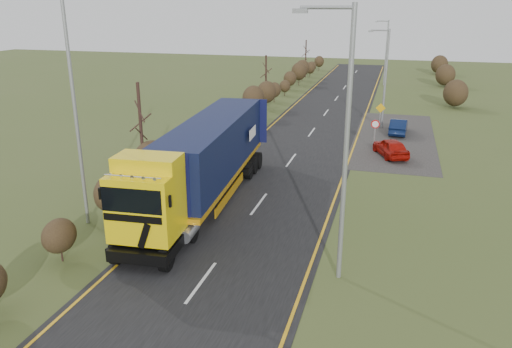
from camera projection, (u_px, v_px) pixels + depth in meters
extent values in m
plane|color=#404E21|center=(235.00, 237.00, 22.24)|extent=(160.00, 160.00, 0.00)
cube|color=black|center=(284.00, 169.00, 31.34)|extent=(8.00, 120.00, 0.02)
cube|color=#2B2826|center=(394.00, 138.00, 38.77)|extent=(6.00, 18.00, 0.02)
cube|color=gold|center=(229.00, 164.00, 32.30)|extent=(0.12, 116.00, 0.01)
cube|color=gold|center=(344.00, 174.00, 30.38)|extent=(0.12, 116.00, 0.01)
cube|color=silver|center=(201.00, 282.00, 18.59)|extent=(0.12, 3.00, 0.01)
cube|color=silver|center=(259.00, 204.00, 25.87)|extent=(0.12, 3.00, 0.01)
cube|color=silver|center=(291.00, 160.00, 33.16)|extent=(0.12, 3.00, 0.01)
cube|color=silver|center=(312.00, 132.00, 40.44)|extent=(0.12, 3.00, 0.01)
cube|color=silver|center=(326.00, 113.00, 47.73)|extent=(0.12, 3.00, 0.01)
cube|color=silver|center=(337.00, 98.00, 55.01)|extent=(0.12, 3.00, 0.01)
cube|color=silver|center=(345.00, 87.00, 62.30)|extent=(0.12, 3.00, 0.01)
cube|color=silver|center=(351.00, 79.00, 69.58)|extent=(0.12, 3.00, 0.01)
cube|color=silver|center=(356.00, 72.00, 76.86)|extent=(0.12, 3.00, 0.01)
ellipsoid|color=black|center=(59.00, 236.00, 19.79)|extent=(1.21, 1.57, 1.39)
ellipsoid|color=black|center=(113.00, 193.00, 23.32)|extent=(1.58, 2.06, 1.82)
ellipsoid|color=black|center=(152.00, 161.00, 26.84)|extent=(1.96, 2.55, 2.25)
ellipsoid|color=black|center=(182.00, 144.00, 30.54)|extent=(1.83, 2.38, 2.10)
ellipsoid|color=black|center=(207.00, 136.00, 34.30)|extent=(1.37, 1.78, 1.57)
ellipsoid|color=black|center=(225.00, 125.00, 38.02)|extent=(1.20, 1.56, 1.38)
ellipsoid|color=black|center=(242.00, 111.00, 41.52)|extent=(1.55, 2.02, 1.78)
ellipsoid|color=black|center=(253.00, 98.00, 45.08)|extent=(1.95, 2.53, 2.24)
ellipsoid|color=black|center=(267.00, 92.00, 48.70)|extent=(1.85, 2.41, 2.13)
ellipsoid|color=black|center=(274.00, 90.00, 52.54)|extent=(1.40, 1.81, 1.61)
ellipsoid|color=black|center=(285.00, 86.00, 56.18)|extent=(1.19, 1.55, 1.37)
ellipsoid|color=black|center=(290.00, 78.00, 59.79)|extent=(1.52, 1.97, 1.75)
ellipsoid|color=black|center=(299.00, 71.00, 63.23)|extent=(1.93, 2.51, 2.22)
ellipsoid|color=black|center=(302.00, 68.00, 66.98)|extent=(1.88, 2.44, 2.16)
ellipsoid|color=black|center=(310.00, 68.00, 70.67)|extent=(1.43, 1.85, 1.64)
ellipsoid|color=black|center=(312.00, 66.00, 74.47)|extent=(1.19, 1.55, 1.37)
ellipsoid|color=black|center=(319.00, 61.00, 77.93)|extent=(1.49, 1.93, 1.71)
cylinder|color=black|center=(142.00, 139.00, 26.59)|extent=(0.18, 0.18, 6.05)
cylinder|color=black|center=(266.00, 81.00, 50.43)|extent=(0.18, 0.18, 5.06)
cylinder|color=black|center=(306.00, 59.00, 70.44)|extent=(0.18, 0.18, 5.15)
cube|color=black|center=(160.00, 233.00, 20.99)|extent=(2.78, 4.85, 0.46)
cube|color=yellow|center=(146.00, 204.00, 19.62)|extent=(2.70, 2.42, 2.65)
cube|color=black|center=(137.00, 258.00, 19.23)|extent=(2.55, 0.31, 0.56)
cube|color=black|center=(124.00, 233.00, 18.96)|extent=(0.61, 0.06, 1.10)
cube|color=black|center=(144.00, 236.00, 18.74)|extent=(0.61, 0.06, 1.10)
cube|color=black|center=(131.00, 201.00, 18.43)|extent=(2.39, 0.23, 0.97)
cube|color=black|center=(132.00, 219.00, 18.64)|extent=(2.34, 0.20, 0.29)
cube|color=yellow|center=(148.00, 162.00, 19.42)|extent=(2.64, 1.61, 0.57)
cylinder|color=silver|center=(133.00, 177.00, 18.37)|extent=(2.24, 0.22, 0.06)
cube|color=black|center=(100.00, 193.00, 19.01)|extent=(0.09, 0.13, 0.46)
cube|color=black|center=(170.00, 201.00, 18.25)|extent=(0.09, 0.13, 0.46)
cylinder|color=gray|center=(139.00, 225.00, 21.65)|extent=(0.66, 1.36, 0.57)
cylinder|color=gray|center=(189.00, 231.00, 21.05)|extent=(0.66, 1.36, 0.57)
cube|color=#C3840D|center=(214.00, 173.00, 26.85)|extent=(3.47, 12.98, 0.24)
cube|color=black|center=(213.00, 145.00, 26.36)|extent=(3.42, 12.58, 2.80)
cube|color=#0D1039|center=(247.00, 120.00, 32.03)|extent=(2.52, 0.24, 2.80)
cube|color=#0D1039|center=(161.00, 184.00, 20.68)|extent=(2.52, 0.24, 2.80)
cube|color=black|center=(236.00, 162.00, 30.56)|extent=(2.60, 3.83, 0.36)
cube|color=#C3840D|center=(186.00, 189.00, 26.47)|extent=(0.45, 5.59, 0.46)
cube|color=#C3840D|center=(230.00, 193.00, 25.82)|extent=(0.45, 5.59, 0.46)
cylinder|color=black|center=(117.00, 251.00, 19.85)|extent=(0.40, 1.08, 1.06)
cylinder|color=black|center=(166.00, 258.00, 19.29)|extent=(0.40, 1.08, 1.06)
cylinder|color=black|center=(147.00, 225.00, 22.16)|extent=(0.40, 1.08, 1.06)
cylinder|color=black|center=(192.00, 231.00, 21.61)|extent=(0.40, 1.08, 1.06)
cylinder|color=black|center=(215.00, 167.00, 30.05)|extent=(0.40, 1.08, 1.06)
cylinder|color=black|center=(249.00, 170.00, 29.49)|extent=(0.40, 1.08, 1.06)
cylinder|color=black|center=(221.00, 162.00, 30.98)|extent=(0.40, 1.08, 1.06)
cylinder|color=black|center=(254.00, 165.00, 30.42)|extent=(0.40, 1.08, 1.06)
cylinder|color=black|center=(226.00, 158.00, 31.90)|extent=(0.40, 1.08, 1.06)
cylinder|color=black|center=(258.00, 161.00, 31.35)|extent=(0.40, 1.08, 1.06)
imported|color=#A00F08|center=(391.00, 148.00, 33.85)|extent=(2.81, 3.96, 1.25)
imported|color=#0A1637|center=(398.00, 126.00, 39.81)|extent=(1.47, 3.73, 1.21)
cylinder|color=gray|center=(346.00, 152.00, 17.41)|extent=(0.18, 0.18, 9.91)
cylinder|color=gray|center=(327.00, 7.00, 16.09)|extent=(1.76, 0.12, 0.12)
cube|color=gray|center=(300.00, 11.00, 16.36)|extent=(0.50, 0.20, 0.15)
cylinder|color=gray|center=(385.00, 80.00, 40.70)|extent=(0.18, 0.18, 8.03)
cylinder|color=gray|center=(380.00, 30.00, 39.63)|extent=(1.43, 0.12, 0.12)
cube|color=gray|center=(371.00, 31.00, 39.85)|extent=(0.40, 0.16, 0.12)
cylinder|color=gray|center=(386.00, 53.00, 62.88)|extent=(0.18, 0.18, 8.03)
cylinder|color=gray|center=(383.00, 21.00, 61.81)|extent=(1.43, 0.12, 0.12)
cube|color=gray|center=(377.00, 22.00, 62.03)|extent=(0.40, 0.16, 0.12)
cylinder|color=gray|center=(75.00, 113.00, 22.02)|extent=(0.16, 0.16, 10.54)
cylinder|color=gray|center=(374.00, 137.00, 35.32)|extent=(0.08, 0.08, 1.87)
cylinder|color=red|center=(375.00, 124.00, 34.99)|extent=(0.60, 0.04, 0.60)
cylinder|color=white|center=(375.00, 124.00, 34.97)|extent=(0.45, 0.02, 0.45)
cylinder|color=gray|center=(380.00, 119.00, 41.74)|extent=(0.08, 0.08, 1.57)
cube|color=#EDA80D|center=(381.00, 108.00, 41.40)|extent=(0.79, 0.04, 0.79)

